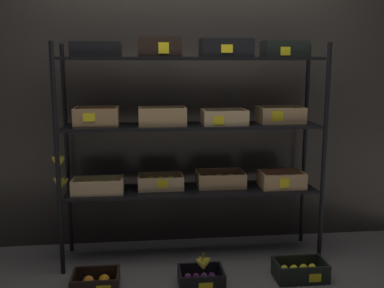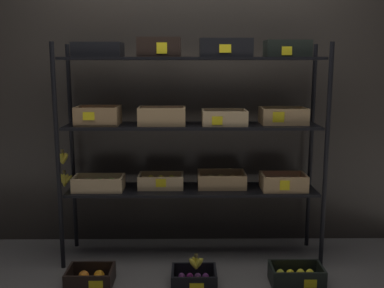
{
  "view_description": "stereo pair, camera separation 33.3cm",
  "coord_description": "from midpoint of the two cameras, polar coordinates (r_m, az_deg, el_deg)",
  "views": [
    {
      "loc": [
        -0.36,
        -3.26,
        1.47
      ],
      "look_at": [
        0.0,
        0.0,
        0.89
      ],
      "focal_mm": 41.78,
      "sensor_mm": 36.0,
      "label": 1
    },
    {
      "loc": [
        -0.03,
        -3.28,
        1.47
      ],
      "look_at": [
        0.0,
        0.0,
        0.89
      ],
      "focal_mm": 41.78,
      "sensor_mm": 36.0,
      "label": 2
    }
  ],
  "objects": [
    {
      "name": "crate_ground_orange",
      "position": [
        3.19,
        -9.83,
        -16.61
      ],
      "size": [
        0.31,
        0.24,
        0.12
      ],
      "color": "black",
      "rests_on": "ground_plane"
    },
    {
      "name": "crate_ground_plum",
      "position": [
        3.15,
        3.42,
        -16.96
      ],
      "size": [
        0.3,
        0.24,
        0.11
      ],
      "color": "black",
      "rests_on": "ground_plane"
    },
    {
      "name": "storefront_wall",
      "position": [
        3.68,
        2.55,
        6.55
      ],
      "size": [
        4.3,
        0.12,
        2.49
      ],
      "primitive_type": "cube",
      "color": "#2D2823",
      "rests_on": "ground_plane"
    },
    {
      "name": "ground_plane",
      "position": [
        3.6,
        2.73,
        -14.08
      ],
      "size": [
        10.0,
        10.0,
        0.0
      ],
      "primitive_type": "plane",
      "color": "#605B56"
    },
    {
      "name": "crate_ground_lemon",
      "position": [
        3.28,
        16.16,
        -16.03
      ],
      "size": [
        0.36,
        0.22,
        0.13
      ],
      "color": "black",
      "rests_on": "ground_plane"
    },
    {
      "name": "display_rack",
      "position": [
        3.31,
        2.85,
        2.56
      ],
      "size": [
        2.02,
        0.43,
        1.66
      ],
      "color": "black",
      "rests_on": "ground_plane"
    },
    {
      "name": "banana_bunch_loose",
      "position": [
        3.1,
        3.72,
        -14.99
      ],
      "size": [
        0.12,
        0.05,
        0.12
      ],
      "color": "brown",
      "rests_on": "crate_ground_plum"
    }
  ]
}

